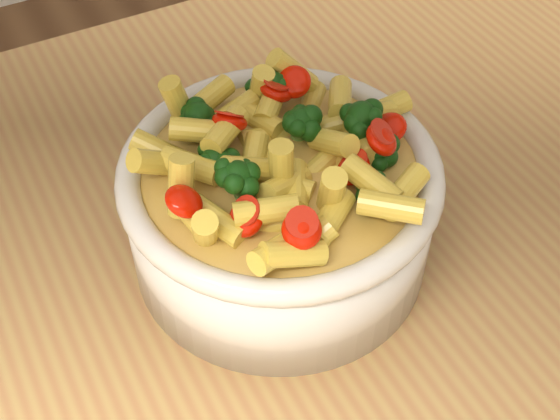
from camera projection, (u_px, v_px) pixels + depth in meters
name	position (u px, v px, depth m)	size (l,w,h in m)	color
table	(296.00, 379.00, 0.63)	(1.20, 0.80, 0.90)	#A27D45
serving_bowl	(280.00, 209.00, 0.55)	(0.22, 0.22, 0.10)	silver
pasta_salad	(280.00, 147.00, 0.51)	(0.18, 0.18, 0.04)	#F1D54C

